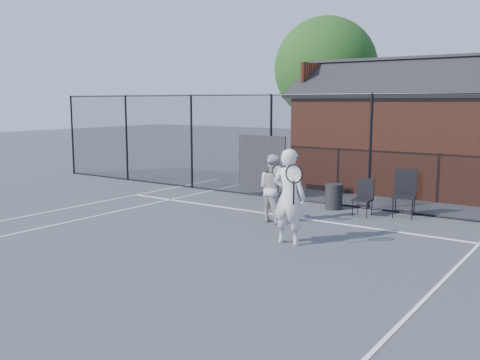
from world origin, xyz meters
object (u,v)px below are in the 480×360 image
Objects in this scene: clubhouse at (403,138)px; chair_left at (363,198)px; chair_right at (404,194)px; player_front at (289,196)px; player_back at (273,188)px; waste_bin at (334,196)px.

clubhouse is 7.28× the size of chair_left.
chair_left is at bearing -160.74° from chair_right.
clubhouse is at bearing 93.61° from player_front.
player_back is 2.40× the size of waste_bin.
chair_right is 1.69× the size of waste_bin.
player_front is 2.11× the size of chair_left.
player_back is 1.77× the size of chair_left.
player_front reaches higher than chair_left.
waste_bin is at bearing 76.82° from player_back.
clubhouse reaches higher than player_back.
chair_left is 1.04m from waste_bin.
chair_left is 0.80× the size of chair_right.
clubhouse is at bearing 98.35° from chair_right.
player_back reaches higher than chair_right.
clubhouse is 4.78m from chair_right.
clubhouse is at bearing 83.48° from player_back.
player_front is (0.51, -8.16, -0.66)m from clubhouse.
chair_right is (1.04, 3.76, -0.39)m from player_front.
waste_bin is at bearing 171.95° from chair_right.
chair_right reaches higher than waste_bin.
waste_bin is (-0.25, -4.50, -1.28)m from clubhouse.
clubhouse reaches higher than waste_bin.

